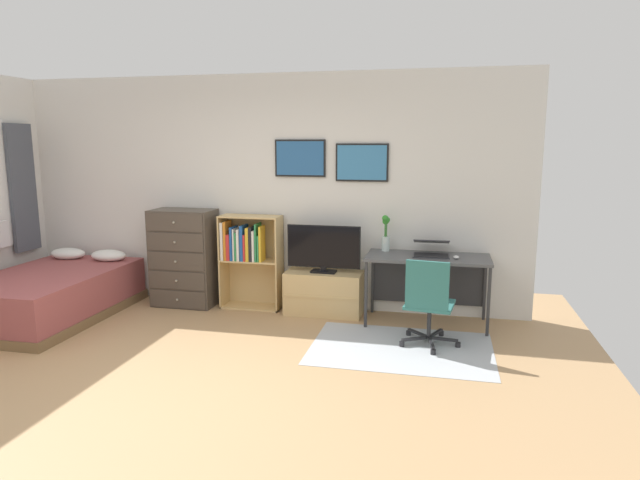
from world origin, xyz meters
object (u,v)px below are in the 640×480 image
Objects in this scene: bed at (50,294)px; bookshelf at (247,252)px; desk at (428,267)px; computer_mouse at (456,257)px; laptop at (431,249)px; bamboo_vase at (386,233)px; television at (324,249)px; office_chair at (428,301)px; dresser at (184,258)px; tv_stand at (324,293)px.

bed is 1.82× the size of bookshelf.
computer_mouse reaches higher than desk.
bed is at bearing -170.91° from laptop.
computer_mouse is 0.82m from bamboo_vase.
television is at bearing -170.02° from bamboo_vase.
bed is at bearing -166.29° from bamboo_vase.
office_chair is at bearing -60.83° from bamboo_vase.
laptop reaches higher than desk.
laptop is at bearing 151.38° from computer_mouse.
television reaches higher than bed.
dresser is 2.75× the size of laptop.
tv_stand is (0.93, -0.04, -0.42)m from bookshelf.
tv_stand is 1.00× the size of office_chair.
dresser is 1.34× the size of office_chair.
television is 1.44m from computer_mouse.
bamboo_vase is at bearing 165.38° from laptop.
dresser is 2.87× the size of bamboo_vase.
laptop is at bearing 0.08° from television.
office_chair reaches higher than computer_mouse.
bookshelf is at bearing -178.11° from bamboo_vase.
bookshelf reaches higher than laptop.
bookshelf is at bearing 175.92° from television.
laptop is (2.10, -0.06, 0.14)m from bookshelf.
bed is 1.50m from dresser.
bed is 2.40× the size of television.
desk is at bearing -1.80° from bookshelf.
laptop is 4.02× the size of computer_mouse.
bookshelf is at bearing 175.03° from computer_mouse.
bookshelf reaches higher than desk.
office_chair is 0.76m from computer_mouse.
bed is at bearing -148.28° from dresser.
dresser is 3.14m from computer_mouse.
laptop is (4.13, 0.77, 0.54)m from bed.
laptop is at bearing 97.82° from office_chair.
office_chair reaches higher than desk.
bed is 4.76× the size of laptop.
office_chair is at bearing -111.34° from computer_mouse.
office_chair is at bearing -33.65° from television.
desk is 3.09× the size of laptop.
computer_mouse is (0.25, 0.65, 0.30)m from office_chair.
bed is at bearing -172.84° from office_chair.
computer_mouse is at bearing -30.06° from laptop.
tv_stand is (1.70, 0.02, -0.33)m from dresser.
bamboo_vase is (-0.50, 0.12, 0.13)m from laptop.
bookshelf is 2.62× the size of laptop.
tv_stand is 1.20m from desk.
television reaches higher than computer_mouse.
desk is 12.43× the size of computer_mouse.
bamboo_vase is at bearing 1.89° from bookshelf.
bed is 2.30× the size of tv_stand.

